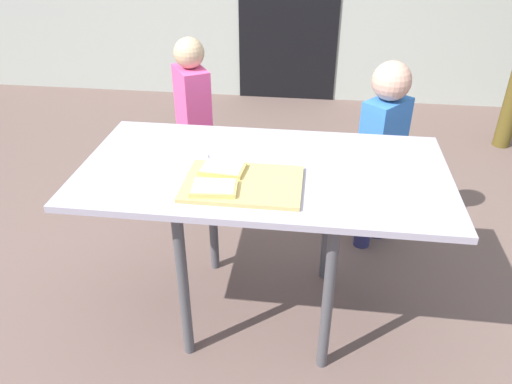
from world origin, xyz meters
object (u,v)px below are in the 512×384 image
object	(u,v)px
pizza_slice_near_left	(214,188)
dining_table	(263,184)
child_right	(383,143)
plate_white_left	(179,160)
pizza_slice_far_left	(223,169)
child_left	(194,122)
cutting_board	(243,184)

from	to	relation	value
pizza_slice_near_left	dining_table	bearing A→B (deg)	54.91
child_right	pizza_slice_near_left	bearing A→B (deg)	-129.16
dining_table	plate_white_left	xyz separation A→B (m)	(-0.35, 0.01, 0.08)
dining_table	child_right	bearing A→B (deg)	49.53
pizza_slice_far_left	child_left	world-z (taller)	child_left
pizza_slice_far_left	pizza_slice_near_left	xyz separation A→B (m)	(-0.00, -0.15, 0.00)
cutting_board	dining_table	bearing A→B (deg)	67.58
pizza_slice_near_left	plate_white_left	size ratio (longest dim) A/B	0.75
pizza_slice_far_left	child_left	xyz separation A→B (m)	(-0.33, 0.85, -0.18)
pizza_slice_far_left	cutting_board	bearing A→B (deg)	-39.16
cutting_board	child_left	distance (m)	1.03
pizza_slice_far_left	child_right	world-z (taller)	child_right
dining_table	plate_white_left	distance (m)	0.36
dining_table	pizza_slice_near_left	world-z (taller)	pizza_slice_near_left
cutting_board	pizza_slice_far_left	xyz separation A→B (m)	(-0.09, 0.07, 0.02)
dining_table	cutting_board	xyz separation A→B (m)	(-0.06, -0.15, 0.08)
child_left	child_right	size ratio (longest dim) A/B	1.04
dining_table	pizza_slice_near_left	size ratio (longest dim) A/B	8.30
dining_table	child_right	size ratio (longest dim) A/B	1.41
dining_table	pizza_slice_far_left	size ratio (longest dim) A/B	8.24
pizza_slice_far_left	child_left	distance (m)	0.93
cutting_board	pizza_slice_near_left	world-z (taller)	pizza_slice_near_left
dining_table	child_right	world-z (taller)	child_right
pizza_slice_far_left	pizza_slice_near_left	distance (m)	0.15
pizza_slice_near_left	plate_white_left	world-z (taller)	pizza_slice_near_left
cutting_board	pizza_slice_near_left	xyz separation A→B (m)	(-0.09, -0.07, 0.02)
plate_white_left	child_left	xyz separation A→B (m)	(-0.13, 0.76, -0.16)
cutting_board	pizza_slice_far_left	world-z (taller)	pizza_slice_far_left
cutting_board	plate_white_left	size ratio (longest dim) A/B	1.87
pizza_slice_far_left	plate_white_left	xyz separation A→B (m)	(-0.20, 0.09, -0.02)
dining_table	pizza_slice_far_left	distance (m)	0.20
cutting_board	child_right	xyz separation A→B (m)	(0.60, 0.78, -0.17)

